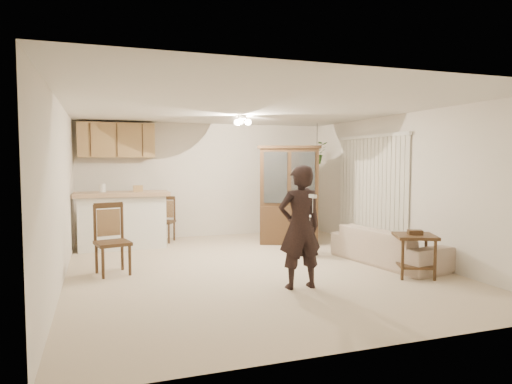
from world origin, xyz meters
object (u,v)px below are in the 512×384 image
object	(u,v)px
chair_bar	(113,254)
chair_hutch_left	(164,229)
sofa	(388,241)
adult	(300,221)
side_table	(415,255)
china_hutch	(289,196)
child	(303,218)
chair_hutch_right	(279,225)

from	to	relation	value
chair_bar	chair_hutch_left	distance (m)	2.72
sofa	chair_bar	size ratio (longest dim) A/B	1.78
adult	side_table	bearing A→B (deg)	-179.39
sofa	chair_bar	distance (m)	4.34
adult	china_hutch	distance (m)	3.25
sofa	child	distance (m)	1.51
sofa	side_table	distance (m)	0.85
child	side_table	distance (m)	2.13
side_table	chair_hutch_left	bearing A→B (deg)	127.27
child	sofa	bearing A→B (deg)	134.57
china_hutch	chair_hutch_right	distance (m)	0.76
child	chair_hutch_right	distance (m)	1.57
child	chair_bar	bearing A→B (deg)	6.03
sofa	adult	size ratio (longest dim) A/B	1.04
sofa	china_hutch	bearing A→B (deg)	10.82
child	chair_hutch_left	xyz separation A→B (m)	(-2.18, 2.16, -0.41)
adult	china_hutch	world-z (taller)	china_hutch
side_table	chair_hutch_right	xyz separation A→B (m)	(-0.77, 3.41, 0.01)
child	chair_bar	xyz separation A→B (m)	(-3.25, -0.34, -0.38)
chair_hutch_right	sofa	bearing A→B (deg)	83.15
adult	chair_hutch_right	size ratio (longest dim) A/B	1.54
child	chair_bar	distance (m)	3.29
adult	child	xyz separation A→B (m)	(0.93, 1.91, -0.22)
side_table	chair_hutch_right	bearing A→B (deg)	102.66
sofa	chair_hutch_right	world-z (taller)	chair_hutch_right
child	chair_hutch_left	bearing A→B (deg)	-44.69
adult	side_table	xyz separation A→B (m)	(1.84, 0.01, -0.58)
china_hutch	chair_bar	xyz separation A→B (m)	(-3.46, -1.48, -0.68)
china_hutch	chair_hutch_right	size ratio (longest dim) A/B	1.70
chair_bar	chair_hutch_right	world-z (taller)	chair_hutch_right
chair_hutch_left	adult	bearing A→B (deg)	-45.90
child	side_table	xyz separation A→B (m)	(0.91, -1.89, -0.36)
china_hutch	chair_bar	distance (m)	3.83
china_hutch	side_table	xyz separation A→B (m)	(0.69, -3.03, -0.66)
child	chair_hutch_right	xyz separation A→B (m)	(0.14, 1.52, -0.35)
chair_hutch_left	side_table	bearing A→B (deg)	-25.67
adult	side_table	size ratio (longest dim) A/B	2.44
child	chair_hutch_right	bearing A→B (deg)	-95.22
adult	chair_hutch_right	distance (m)	3.63
sofa	china_hutch	size ratio (longest dim) A/B	0.94
chair_hutch_right	china_hutch	bearing A→B (deg)	75.08
side_table	sofa	bearing A→B (deg)	81.33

